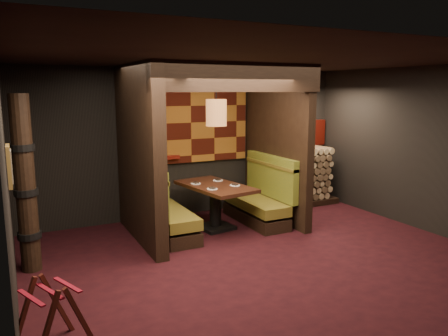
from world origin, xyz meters
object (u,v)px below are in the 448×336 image
(booth_bench_right, at_px, (260,201))
(totem_column, at_px, (25,186))
(booth_bench_left, at_px, (164,213))
(luggage_rack, at_px, (52,315))
(pendant_lamp, at_px, (216,113))
(firewood_stack, at_px, (298,177))
(dining_table, at_px, (215,198))

(booth_bench_right, distance_m, totem_column, 4.10)
(booth_bench_left, xyz_separation_m, luggage_rack, (-2.01, -2.72, -0.03))
(booth_bench_left, bearing_deg, luggage_rack, -126.44)
(booth_bench_left, bearing_deg, pendant_lamp, -5.05)
(firewood_stack, bearing_deg, luggage_rack, -146.94)
(booth_bench_left, xyz_separation_m, dining_table, (0.95, -0.03, 0.16))
(luggage_rack, relative_size, firewood_stack, 0.47)
(pendant_lamp, relative_size, firewood_stack, 0.59)
(booth_bench_right, xyz_separation_m, totem_column, (-3.98, -0.55, 0.79))
(booth_bench_right, relative_size, firewood_stack, 0.92)
(booth_bench_left, distance_m, booth_bench_right, 1.89)
(luggage_rack, bearing_deg, dining_table, 42.28)
(booth_bench_left, height_order, booth_bench_right, same)
(luggage_rack, bearing_deg, booth_bench_right, 34.89)
(booth_bench_left, height_order, totem_column, totem_column)
(firewood_stack, bearing_deg, dining_table, -162.31)
(pendant_lamp, bearing_deg, booth_bench_right, 5.05)
(dining_table, height_order, firewood_stack, firewood_stack)
(booth_bench_right, distance_m, dining_table, 0.96)
(booth_bench_right, height_order, luggage_rack, booth_bench_right)
(booth_bench_right, bearing_deg, firewood_stack, 27.35)
(booth_bench_left, distance_m, luggage_rack, 3.38)
(dining_table, distance_m, pendant_lamp, 1.50)
(booth_bench_left, height_order, pendant_lamp, pendant_lamp)
(dining_table, height_order, luggage_rack, dining_table)
(luggage_rack, xyz_separation_m, totem_column, (-0.08, 2.17, 0.81))
(dining_table, xyz_separation_m, luggage_rack, (-2.96, -2.69, -0.19))
(booth_bench_right, distance_m, firewood_stack, 1.54)
(firewood_stack, bearing_deg, totem_column, -166.81)
(booth_bench_right, height_order, firewood_stack, firewood_stack)
(pendant_lamp, relative_size, luggage_rack, 1.24)
(booth_bench_right, relative_size, pendant_lamp, 1.58)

